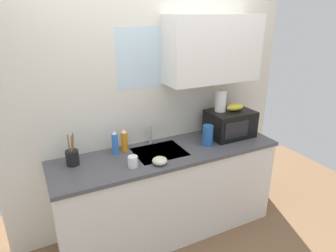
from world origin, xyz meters
name	(u,v)px	position (x,y,z in m)	size (l,w,h in m)	color
kitchen_wall_assembly	(164,94)	(0.11, 0.31, 1.36)	(2.93, 0.42, 2.50)	silver
counter_unit	(168,191)	(0.00, 0.00, 0.46)	(2.16, 0.63, 0.90)	white
sink_faucet	(150,134)	(-0.08, 0.24, 1.00)	(0.03, 0.03, 0.19)	#B2B5BA
microwave	(230,123)	(0.74, 0.05, 1.04)	(0.46, 0.35, 0.27)	black
banana_bunch	(235,107)	(0.79, 0.05, 1.20)	(0.20, 0.11, 0.07)	gold
paper_towel_roll	(221,101)	(0.64, 0.10, 1.28)	(0.11, 0.11, 0.22)	white
dish_soap_bottle_orange	(124,140)	(-0.36, 0.19, 1.00)	(0.06, 0.06, 0.22)	orange
dish_soap_bottle_blue	(115,143)	(-0.46, 0.16, 1.01)	(0.06, 0.06, 0.23)	blue
cereal_canister	(208,135)	(0.40, -0.05, 1.00)	(0.10, 0.10, 0.20)	#2659A5
mug_white	(133,162)	(-0.40, -0.14, 0.95)	(0.08, 0.08, 0.10)	white
utensil_crock	(72,157)	(-0.84, 0.12, 0.97)	(0.11, 0.11, 0.29)	black
small_bowl	(160,161)	(-0.18, -0.20, 0.93)	(0.13, 0.13, 0.07)	beige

